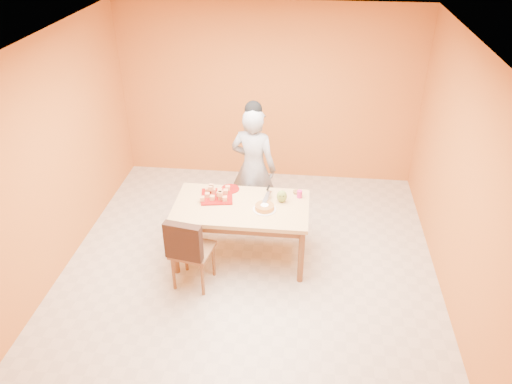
# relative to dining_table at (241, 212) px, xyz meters

# --- Properties ---
(floor) EXTENTS (5.00, 5.00, 0.00)m
(floor) POSITION_rel_dining_table_xyz_m (0.12, -0.31, -0.67)
(floor) COLOR #BFB5A3
(floor) RESTS_ON ground
(ceiling) EXTENTS (5.00, 5.00, 0.00)m
(ceiling) POSITION_rel_dining_table_xyz_m (0.12, -0.31, 2.03)
(ceiling) COLOR white
(ceiling) RESTS_ON wall_back
(wall_back) EXTENTS (4.50, 0.00, 4.50)m
(wall_back) POSITION_rel_dining_table_xyz_m (0.12, 2.19, 0.68)
(wall_back) COLOR #C96F2E
(wall_back) RESTS_ON floor
(wall_left) EXTENTS (0.00, 5.00, 5.00)m
(wall_left) POSITION_rel_dining_table_xyz_m (-2.13, -0.31, 0.68)
(wall_left) COLOR #C96F2E
(wall_left) RESTS_ON floor
(wall_right) EXTENTS (0.00, 5.00, 5.00)m
(wall_right) POSITION_rel_dining_table_xyz_m (2.37, -0.31, 0.68)
(wall_right) COLOR #C96F2E
(wall_right) RESTS_ON floor
(dining_table) EXTENTS (1.60, 0.90, 0.76)m
(dining_table) POSITION_rel_dining_table_xyz_m (0.00, 0.00, 0.00)
(dining_table) COLOR tan
(dining_table) RESTS_ON floor
(dining_chair) EXTENTS (0.51, 0.58, 0.95)m
(dining_chair) POSITION_rel_dining_table_xyz_m (-0.49, -0.56, -0.17)
(dining_chair) COLOR brown
(dining_chair) RESTS_ON floor
(pastry_pile) EXTENTS (0.34, 0.34, 0.11)m
(pastry_pile) POSITION_rel_dining_table_xyz_m (-0.32, 0.14, 0.17)
(pastry_pile) COLOR tan
(pastry_pile) RESTS_ON pastry_platter
(person) EXTENTS (0.70, 0.55, 1.69)m
(person) POSITION_rel_dining_table_xyz_m (0.06, 0.79, 0.18)
(person) COLOR #959598
(person) RESTS_ON floor
(pastry_platter) EXTENTS (0.43, 0.43, 0.02)m
(pastry_platter) POSITION_rel_dining_table_xyz_m (-0.32, 0.14, 0.11)
(pastry_platter) COLOR maroon
(pastry_platter) RESTS_ON dining_table
(red_dinner_plate) EXTENTS (0.28, 0.28, 0.01)m
(red_dinner_plate) POSITION_rel_dining_table_xyz_m (-0.19, 0.35, 0.10)
(red_dinner_plate) COLOR maroon
(red_dinner_plate) RESTS_ON dining_table
(white_cake_plate) EXTENTS (0.31, 0.31, 0.01)m
(white_cake_plate) POSITION_rel_dining_table_xyz_m (0.28, -0.07, 0.10)
(white_cake_plate) COLOR white
(white_cake_plate) RESTS_ON dining_table
(sponge_cake) EXTENTS (0.28, 0.28, 0.05)m
(sponge_cake) POSITION_rel_dining_table_xyz_m (0.28, -0.07, 0.13)
(sponge_cake) COLOR #C67333
(sponge_cake) RESTS_ON white_cake_plate
(cake_server) EXTENTS (0.10, 0.29, 0.01)m
(cake_server) POSITION_rel_dining_table_xyz_m (0.29, 0.11, 0.16)
(cake_server) COLOR silver
(cake_server) RESTS_ON sponge_cake
(egg_ornament) EXTENTS (0.14, 0.12, 0.16)m
(egg_ornament) POSITION_rel_dining_table_xyz_m (0.47, 0.13, 0.17)
(egg_ornament) COLOR olive
(egg_ornament) RESTS_ON dining_table
(magenta_glass) EXTENTS (0.07, 0.07, 0.09)m
(magenta_glass) POSITION_rel_dining_table_xyz_m (0.68, 0.26, 0.14)
(magenta_glass) COLOR #CA1E6D
(magenta_glass) RESTS_ON dining_table
(checker_tin) EXTENTS (0.12, 0.12, 0.03)m
(checker_tin) POSITION_rel_dining_table_xyz_m (0.65, 0.35, 0.11)
(checker_tin) COLOR #3E2810
(checker_tin) RESTS_ON dining_table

